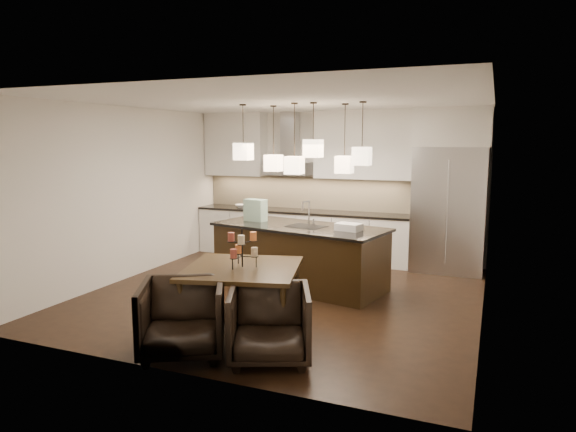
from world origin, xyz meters
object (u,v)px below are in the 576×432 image
at_px(island_body, 300,257).
at_px(refrigerator, 449,210).
at_px(armchair_right, 269,324).
at_px(armchair_left, 182,318).
at_px(dining_table, 243,299).

bearing_deg(island_body, refrigerator, 53.68).
xyz_separation_m(island_body, armchair_right, (0.68, -2.68, -0.07)).
distance_m(refrigerator, armchair_right, 4.76).
bearing_deg(refrigerator, island_body, -138.09).
bearing_deg(armchair_left, island_body, 58.10).
distance_m(dining_table, armchair_right, 0.91).
distance_m(armchair_left, armchair_right, 0.93).
xyz_separation_m(armchair_left, armchair_right, (0.90, 0.23, -0.02)).
distance_m(refrigerator, armchair_left, 5.30).
height_order(refrigerator, island_body, refrigerator).
height_order(island_body, armchair_right, island_body).
height_order(refrigerator, dining_table, refrigerator).
distance_m(island_body, dining_table, 2.03).
bearing_deg(armchair_right, refrigerator, 50.05).
distance_m(refrigerator, dining_table, 4.41).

